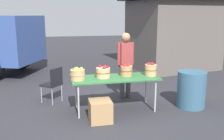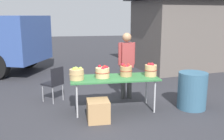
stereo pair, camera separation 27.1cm
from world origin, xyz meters
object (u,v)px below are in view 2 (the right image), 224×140
object	(u,v)px
vendor_adult	(127,61)
apple_basket_green_0	(77,74)
apple_basket_red_2	(151,70)
folding_chair	(54,81)
apple_basket_red_1	(126,70)
trash_barrel	(192,90)
market_table	(114,79)
produce_crate	(98,111)
apple_basket_red_0	(103,72)

from	to	relation	value
vendor_adult	apple_basket_green_0	bearing A→B (deg)	25.35
vendor_adult	apple_basket_red_2	bearing A→B (deg)	108.88
apple_basket_red_2	folding_chair	distance (m)	2.33
apple_basket_red_1	trash_barrel	distance (m)	1.57
market_table	vendor_adult	distance (m)	0.91
apple_basket_red_2	produce_crate	distance (m)	1.51
apple_basket_red_1	apple_basket_red_2	xyz separation A→B (m)	(0.54, -0.09, 0.01)
apple_basket_green_0	apple_basket_red_2	world-z (taller)	apple_basket_red_2
apple_basket_green_0	apple_basket_red_0	bearing A→B (deg)	7.69
vendor_adult	produce_crate	xyz separation A→B (m)	(-0.87, -1.29, -0.76)
folding_chair	trash_barrel	xyz separation A→B (m)	(3.08, -0.99, -0.09)
apple_basket_green_0	apple_basket_red_2	distance (m)	1.63
vendor_adult	folding_chair	world-z (taller)	vendor_adult
market_table	produce_crate	bearing A→B (deg)	-128.13
folding_chair	vendor_adult	bearing A→B (deg)	129.92
vendor_adult	produce_crate	world-z (taller)	vendor_adult
apple_basket_red_0	trash_barrel	xyz separation A→B (m)	(2.01, -0.21, -0.46)
apple_basket_red_0	apple_basket_red_1	distance (m)	0.53
produce_crate	vendor_adult	bearing A→B (deg)	56.10
apple_basket_red_2	vendor_adult	world-z (taller)	vendor_adult
apple_basket_red_1	market_table	bearing A→B (deg)	-164.06
vendor_adult	trash_barrel	world-z (taller)	vendor_adult
apple_basket_green_0	produce_crate	size ratio (longest dim) A/B	0.74
apple_basket_green_0	vendor_adult	xyz separation A→B (m)	(1.26, 0.80, 0.10)
folding_chair	trash_barrel	distance (m)	3.23
vendor_adult	trash_barrel	bearing A→B (deg)	137.32
apple_basket_red_0	apple_basket_red_1	bearing A→B (deg)	5.57
market_table	apple_basket_green_0	size ratio (longest dim) A/B	5.96
apple_basket_green_0	produce_crate	world-z (taller)	apple_basket_green_0
apple_basket_green_0	produce_crate	xyz separation A→B (m)	(0.39, -0.49, -0.66)
trash_barrel	produce_crate	bearing A→B (deg)	-170.66
apple_basket_red_0	vendor_adult	distance (m)	1.01
vendor_adult	folding_chair	bearing A→B (deg)	-8.90
apple_basket_red_0	produce_crate	xyz separation A→B (m)	(-0.17, -0.57, -0.66)
produce_crate	folding_chair	bearing A→B (deg)	123.84
apple_basket_green_0	folding_chair	world-z (taller)	apple_basket_green_0
market_table	apple_basket_red_2	bearing A→B (deg)	-0.81
apple_basket_red_2	apple_basket_red_0	bearing A→B (deg)	177.94
market_table	trash_barrel	size ratio (longest dim) A/B	2.29
apple_basket_red_0	apple_basket_red_1	xyz separation A→B (m)	(0.53, 0.05, 0.01)
apple_basket_red_1	folding_chair	xyz separation A→B (m)	(-1.60, 0.73, -0.37)
vendor_adult	apple_basket_red_0	bearing A→B (deg)	38.92
market_table	apple_basket_red_0	size ratio (longest dim) A/B	5.89
apple_basket_red_1	vendor_adult	bearing A→B (deg)	75.91
apple_basket_red_0	apple_basket_red_1	size ratio (longest dim) A/B	1.13
market_table	apple_basket_red_1	size ratio (longest dim) A/B	6.66
trash_barrel	produce_crate	size ratio (longest dim) A/B	1.92
apple_basket_red_1	vendor_adult	size ratio (longest dim) A/B	0.17
apple_basket_red_2	vendor_adult	xyz separation A→B (m)	(-0.37, 0.76, 0.08)
apple_basket_red_2	folding_chair	world-z (taller)	apple_basket_red_2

